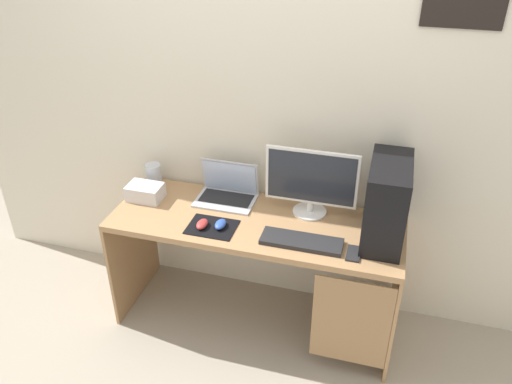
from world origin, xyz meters
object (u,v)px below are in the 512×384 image
(projector, at_px, (145,192))
(keyboard, at_px, (302,241))
(laptop, at_px, (227,192))
(cell_phone, at_px, (354,253))
(mouse_right, at_px, (202,224))
(mouse_left, at_px, (220,224))
(monitor, at_px, (311,182))
(speaker, at_px, (154,175))
(pc_tower, at_px, (387,202))

(projector, xyz_separation_m, keyboard, (0.97, -0.18, -0.03))
(laptop, xyz_separation_m, cell_phone, (0.78, -0.33, -0.04))
(laptop, bearing_deg, mouse_right, -96.11)
(mouse_left, height_order, cell_phone, mouse_left)
(monitor, xyz_separation_m, projector, (-0.95, -0.11, -0.16))
(cell_phone, bearing_deg, keyboard, 175.76)
(mouse_left, relative_size, mouse_right, 1.00)
(speaker, bearing_deg, mouse_right, -37.94)
(speaker, bearing_deg, keyboard, -19.11)
(projector, bearing_deg, speaker, 97.13)
(pc_tower, xyz_separation_m, cell_phone, (-0.12, -0.19, -0.21))
(keyboard, bearing_deg, speaker, 160.89)
(pc_tower, distance_m, speaker, 1.39)
(speaker, xyz_separation_m, mouse_left, (0.54, -0.32, -0.05))
(laptop, height_order, speaker, laptop)
(laptop, bearing_deg, mouse_left, -78.29)
(monitor, xyz_separation_m, speaker, (-0.97, 0.05, -0.13))
(monitor, bearing_deg, mouse_right, -150.69)
(projector, height_order, cell_phone, projector)
(pc_tower, distance_m, laptop, 0.93)
(speaker, distance_m, projector, 0.16)
(mouse_left, bearing_deg, projector, 162.72)
(projector, height_order, mouse_right, projector)
(keyboard, bearing_deg, laptop, 148.28)
(laptop, bearing_deg, pc_tower, -9.12)
(monitor, relative_size, speaker, 3.56)
(projector, bearing_deg, mouse_left, -17.28)
(pc_tower, height_order, monitor, pc_tower)
(laptop, height_order, projector, laptop)
(pc_tower, bearing_deg, keyboard, -156.54)
(speaker, xyz_separation_m, cell_phone, (1.25, -0.36, -0.07))
(laptop, distance_m, cell_phone, 0.84)
(keyboard, xyz_separation_m, mouse_left, (-0.45, 0.02, 0.01))
(projector, distance_m, cell_phone, 1.25)
(pc_tower, height_order, projector, pc_tower)
(laptop, relative_size, projector, 1.71)
(mouse_right, bearing_deg, monitor, 29.31)
(mouse_left, height_order, mouse_right, same)
(projector, height_order, keyboard, projector)
(pc_tower, height_order, mouse_right, pc_tower)
(mouse_left, bearing_deg, mouse_right, -165.26)
(projector, xyz_separation_m, mouse_right, (0.42, -0.19, -0.02))
(monitor, xyz_separation_m, keyboard, (0.01, -0.29, -0.19))
(pc_tower, relative_size, projector, 2.15)
(projector, bearing_deg, cell_phone, -9.28)
(projector, distance_m, mouse_right, 0.46)
(monitor, distance_m, laptop, 0.52)
(laptop, distance_m, speaker, 0.48)
(pc_tower, relative_size, monitor, 0.85)
(pc_tower, bearing_deg, monitor, 163.30)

